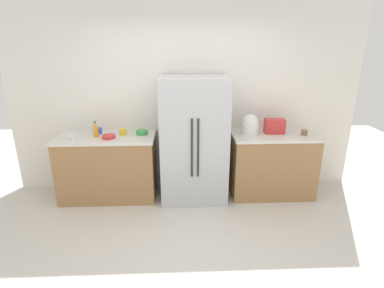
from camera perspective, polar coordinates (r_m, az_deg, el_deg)
name	(u,v)px	position (r m, az deg, el deg)	size (l,w,h in m)	color
ground_plane	(190,254)	(3.40, -0.43, -20.26)	(10.16, 10.16, 0.00)	beige
kitchen_back_panel	(185,90)	(4.41, -1.29, 10.19)	(5.08, 0.10, 2.98)	silver
counter_left	(108,167)	(4.45, -15.67, -4.21)	(1.35, 0.64, 0.92)	#9E7247
counter_right	(272,164)	(4.53, 14.92, -3.72)	(1.20, 0.64, 0.92)	#9E7247
refrigerator	(194,140)	(4.15, 0.32, 0.81)	(0.91, 0.71, 1.73)	#B7BABF
toaster	(274,126)	(4.40, 15.45, 3.30)	(0.27, 0.16, 0.20)	red
rice_cooker	(250,125)	(4.26, 10.98, 3.57)	(0.25, 0.25, 0.29)	white
bottle_a	(96,131)	(4.28, -17.86, 2.37)	(0.07, 0.07, 0.22)	orange
cup_a	(99,131)	(4.43, -17.31, 2.44)	(0.09, 0.09, 0.08)	blue
cup_b	(123,132)	(4.28, -13.01, 2.29)	(0.09, 0.09, 0.09)	yellow
cup_c	(72,137)	(4.28, -21.87, 1.31)	(0.07, 0.07, 0.08)	white
cup_d	(304,133)	(4.44, 20.59, 2.05)	(0.09, 0.09, 0.07)	brown
bowl_a	(142,132)	(4.26, -9.52, 2.21)	(0.17, 0.17, 0.06)	green
bowl_b	(109,137)	(4.17, -15.61, 1.35)	(0.18, 0.18, 0.05)	red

